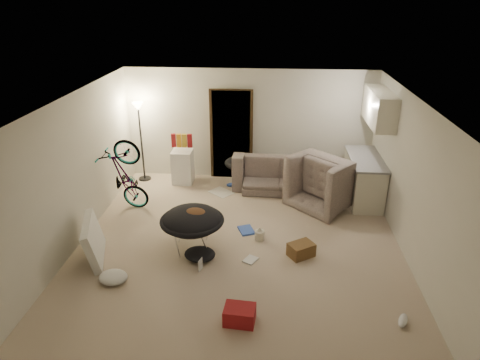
# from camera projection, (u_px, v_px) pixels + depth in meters

# --- Properties ---
(floor) EXTENTS (5.50, 6.00, 0.02)m
(floor) POSITION_uv_depth(u_px,v_px,m) (239.00, 246.00, 7.36)
(floor) COLOR #BBA790
(floor) RESTS_ON ground
(ceiling) EXTENTS (5.50, 6.00, 0.02)m
(ceiling) POSITION_uv_depth(u_px,v_px,m) (238.00, 101.00, 6.34)
(ceiling) COLOR white
(ceiling) RESTS_ON wall_back
(wall_back) EXTENTS (5.50, 0.02, 2.50)m
(wall_back) POSITION_uv_depth(u_px,v_px,m) (249.00, 125.00, 9.59)
(wall_back) COLOR beige
(wall_back) RESTS_ON floor
(wall_front) EXTENTS (5.50, 0.02, 2.50)m
(wall_front) POSITION_uv_depth(u_px,v_px,m) (214.00, 304.00, 4.10)
(wall_front) COLOR beige
(wall_front) RESTS_ON floor
(wall_left) EXTENTS (0.02, 6.00, 2.50)m
(wall_left) POSITION_uv_depth(u_px,v_px,m) (72.00, 174.00, 7.04)
(wall_left) COLOR beige
(wall_left) RESTS_ON floor
(wall_right) EXTENTS (0.02, 6.00, 2.50)m
(wall_right) POSITION_uv_depth(u_px,v_px,m) (415.00, 184.00, 6.65)
(wall_right) COLOR beige
(wall_right) RESTS_ON floor
(doorway) EXTENTS (0.85, 0.10, 2.04)m
(doorway) POSITION_uv_depth(u_px,v_px,m) (231.00, 135.00, 9.68)
(doorway) COLOR black
(doorway) RESTS_ON floor
(door_trim) EXTENTS (0.97, 0.04, 2.10)m
(door_trim) POSITION_uv_depth(u_px,v_px,m) (231.00, 135.00, 9.65)
(door_trim) COLOR #312111
(door_trim) RESTS_ON floor
(floor_lamp) EXTENTS (0.28, 0.28, 1.81)m
(floor_lamp) POSITION_uv_depth(u_px,v_px,m) (140.00, 125.00, 9.41)
(floor_lamp) COLOR black
(floor_lamp) RESTS_ON floor
(kitchen_counter) EXTENTS (0.60, 1.50, 0.88)m
(kitchen_counter) POSITION_uv_depth(u_px,v_px,m) (363.00, 179.00, 8.83)
(kitchen_counter) COLOR beige
(kitchen_counter) RESTS_ON floor
(counter_top) EXTENTS (0.64, 1.54, 0.04)m
(counter_top) POSITION_uv_depth(u_px,v_px,m) (366.00, 159.00, 8.64)
(counter_top) COLOR gray
(counter_top) RESTS_ON kitchen_counter
(kitchen_uppers) EXTENTS (0.38, 1.40, 0.65)m
(kitchen_uppers) POSITION_uv_depth(u_px,v_px,m) (379.00, 108.00, 8.21)
(kitchen_uppers) COLOR beige
(kitchen_uppers) RESTS_ON wall_right
(sofa) EXTENTS (2.08, 0.89, 0.60)m
(sofa) POSITION_uv_depth(u_px,v_px,m) (280.00, 175.00, 9.42)
(sofa) COLOR #323932
(sofa) RESTS_ON floor
(armchair) EXTENTS (1.59, 1.59, 0.78)m
(armchair) POSITION_uv_depth(u_px,v_px,m) (330.00, 185.00, 8.70)
(armchair) COLOR #323932
(armchair) RESTS_ON floor
(bicycle) EXTENTS (1.60, 0.82, 0.89)m
(bicycle) POSITION_uv_depth(u_px,v_px,m) (127.00, 191.00, 8.40)
(bicycle) COLOR black
(bicycle) RESTS_ON floor
(book_asset) EXTENTS (0.23, 0.20, 0.02)m
(book_asset) POSITION_uv_depth(u_px,v_px,m) (199.00, 272.00, 6.64)
(book_asset) COLOR maroon
(book_asset) RESTS_ON floor
(mini_fridge) EXTENTS (0.45, 0.45, 0.76)m
(mini_fridge) POSITION_uv_depth(u_px,v_px,m) (183.00, 167.00, 9.63)
(mini_fridge) COLOR white
(mini_fridge) RESTS_ON floor
(snack_box_0) EXTENTS (0.11, 0.09, 0.30)m
(snack_box_0) POSITION_uv_depth(u_px,v_px,m) (174.00, 140.00, 9.39)
(snack_box_0) COLOR maroon
(snack_box_0) RESTS_ON mini_fridge
(snack_box_1) EXTENTS (0.10, 0.08, 0.30)m
(snack_box_1) POSITION_uv_depth(u_px,v_px,m) (179.00, 141.00, 9.38)
(snack_box_1) COLOR orange
(snack_box_1) RESTS_ON mini_fridge
(snack_box_2) EXTENTS (0.10, 0.07, 0.30)m
(snack_box_2) POSITION_uv_depth(u_px,v_px,m) (184.00, 141.00, 9.37)
(snack_box_2) COLOR gold
(snack_box_2) RESTS_ON mini_fridge
(snack_box_3) EXTENTS (0.11, 0.08, 0.30)m
(snack_box_3) POSITION_uv_depth(u_px,v_px,m) (190.00, 141.00, 9.36)
(snack_box_3) COLOR maroon
(snack_box_3) RESTS_ON mini_fridge
(saucer_chair) EXTENTS (1.06, 1.06, 0.75)m
(saucer_chair) POSITION_uv_depth(u_px,v_px,m) (192.00, 226.00, 7.08)
(saucer_chair) COLOR silver
(saucer_chair) RESTS_ON floor
(hoodie) EXTENTS (0.49, 0.41, 0.22)m
(hoodie) POSITION_uv_depth(u_px,v_px,m) (194.00, 215.00, 6.96)
(hoodie) COLOR #4C2E1A
(hoodie) RESTS_ON saucer_chair
(sofa_drape) EXTENTS (0.60, 0.51, 0.28)m
(sofa_drape) POSITION_uv_depth(u_px,v_px,m) (237.00, 163.00, 9.38)
(sofa_drape) COLOR black
(sofa_drape) RESTS_ON sofa
(tv_box) EXTENTS (0.55, 1.04, 0.68)m
(tv_box) POSITION_uv_depth(u_px,v_px,m) (94.00, 240.00, 6.87)
(tv_box) COLOR silver
(tv_box) RESTS_ON floor
(drink_case_a) EXTENTS (0.49, 0.46, 0.23)m
(drink_case_a) POSITION_uv_depth(u_px,v_px,m) (301.00, 250.00, 7.02)
(drink_case_a) COLOR brown
(drink_case_a) RESTS_ON floor
(drink_case_b) EXTENTS (0.43, 0.33, 0.23)m
(drink_case_b) POSITION_uv_depth(u_px,v_px,m) (240.00, 315.00, 5.60)
(drink_case_b) COLOR maroon
(drink_case_b) RESTS_ON floor
(juicer) EXTENTS (0.17, 0.17, 0.25)m
(juicer) POSITION_uv_depth(u_px,v_px,m) (260.00, 234.00, 7.48)
(juicer) COLOR beige
(juicer) RESTS_ON floor
(newspaper) EXTENTS (0.62, 0.60, 0.01)m
(newspaper) POSITION_uv_depth(u_px,v_px,m) (221.00, 192.00, 9.28)
(newspaper) COLOR beige
(newspaper) RESTS_ON floor
(book_blue) EXTENTS (0.35, 0.40, 0.03)m
(book_blue) POSITION_uv_depth(u_px,v_px,m) (246.00, 230.00, 7.78)
(book_blue) COLOR #3152B3
(book_blue) RESTS_ON floor
(book_white) EXTENTS (0.27, 0.29, 0.02)m
(book_white) POSITION_uv_depth(u_px,v_px,m) (251.00, 260.00, 6.93)
(book_white) COLOR silver
(book_white) RESTS_ON floor
(shoe_0) EXTENTS (0.26, 0.14, 0.09)m
(shoe_0) POSITION_uv_depth(u_px,v_px,m) (232.00, 185.00, 9.54)
(shoe_0) COLOR #3152B3
(shoe_0) RESTS_ON floor
(shoe_1) EXTENTS (0.25, 0.30, 0.11)m
(shoe_1) POSITION_uv_depth(u_px,v_px,m) (268.00, 183.00, 9.62)
(shoe_1) COLOR slate
(shoe_1) RESTS_ON floor
(shoe_4) EXTENTS (0.22, 0.30, 0.10)m
(shoe_4) POSITION_uv_depth(u_px,v_px,m) (403.00, 320.00, 5.60)
(shoe_4) COLOR white
(shoe_4) RESTS_ON floor
(clothes_lump_a) EXTENTS (0.58, 0.52, 0.16)m
(clothes_lump_a) POSITION_uv_depth(u_px,v_px,m) (200.00, 254.00, 6.96)
(clothes_lump_a) COLOR black
(clothes_lump_a) RESTS_ON floor
(clothes_lump_b) EXTENTS (0.57, 0.52, 0.15)m
(clothes_lump_b) POSITION_uv_depth(u_px,v_px,m) (285.00, 182.00, 9.59)
(clothes_lump_b) COLOR black
(clothes_lump_b) RESTS_ON floor
(clothes_lump_c) EXTENTS (0.53, 0.48, 0.14)m
(clothes_lump_c) POSITION_uv_depth(u_px,v_px,m) (113.00, 277.00, 6.42)
(clothes_lump_c) COLOR silver
(clothes_lump_c) RESTS_ON floor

